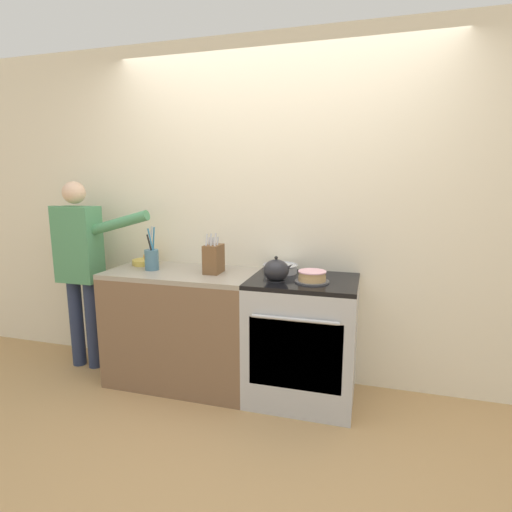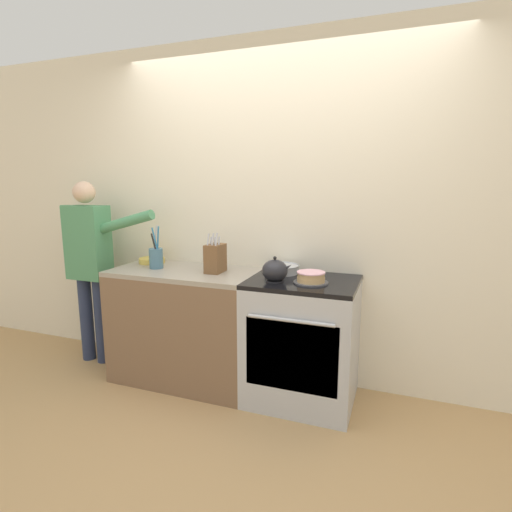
{
  "view_description": "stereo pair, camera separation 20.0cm",
  "coord_description": "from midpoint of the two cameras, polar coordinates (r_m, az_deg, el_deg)",
  "views": [
    {
      "loc": [
        0.7,
        -2.37,
        1.54
      ],
      "look_at": [
        -0.06,
        0.27,
        1.03
      ],
      "focal_mm": 28.0,
      "sensor_mm": 36.0,
      "label": 1
    },
    {
      "loc": [
        0.89,
        -2.31,
        1.54
      ],
      "look_at": [
        -0.06,
        0.27,
        1.03
      ],
      "focal_mm": 28.0,
      "sensor_mm": 36.0,
      "label": 2
    }
  ],
  "objects": [
    {
      "name": "counter_cabinet",
      "position": [
        3.2,
        -12.1,
        -9.84
      ],
      "size": [
        1.11,
        0.59,
        0.88
      ],
      "color": "brown",
      "rests_on": "ground_plane"
    },
    {
      "name": "stove_range",
      "position": [
        2.9,
        4.61,
        -11.82
      ],
      "size": [
        0.74,
        0.63,
        0.88
      ],
      "color": "#B7BABF",
      "rests_on": "ground_plane"
    },
    {
      "name": "fruit_bowl",
      "position": [
        3.38,
        -16.89,
        -0.48
      ],
      "size": [
        0.21,
        0.21,
        0.1
      ],
      "color": "gold",
      "rests_on": "counter_cabinet"
    },
    {
      "name": "wall_back",
      "position": [
        3.07,
        0.93,
        5.99
      ],
      "size": [
        8.0,
        0.04,
        2.6
      ],
      "color": "silver",
      "rests_on": "ground_plane"
    },
    {
      "name": "ground_plane",
      "position": [
        2.91,
        -2.55,
        -21.46
      ],
      "size": [
        16.0,
        16.0,
        0.0
      ],
      "primitive_type": "plane",
      "color": "tan"
    },
    {
      "name": "utensil_crock",
      "position": [
        3.15,
        -16.44,
        -0.39
      ],
      "size": [
        0.1,
        0.1,
        0.33
      ],
      "color": "#477084",
      "rests_on": "counter_cabinet"
    },
    {
      "name": "tea_kettle",
      "position": [
        2.69,
        0.8,
        -2.09
      ],
      "size": [
        0.21,
        0.17,
        0.17
      ],
      "color": "#232328",
      "rests_on": "stove_range"
    },
    {
      "name": "mixing_bowl",
      "position": [
        2.94,
        1.55,
        -1.8
      ],
      "size": [
        0.26,
        0.26,
        0.06
      ],
      "color": "#B7BABF",
      "rests_on": "stove_range"
    },
    {
      "name": "person_baker",
      "position": [
        3.59,
        -25.29,
        -0.49
      ],
      "size": [
        0.9,
        0.2,
        1.55
      ],
      "rotation": [
        0.0,
        0.0,
        -0.23
      ],
      "color": "#283351",
      "rests_on": "ground_plane"
    },
    {
      "name": "layer_cake",
      "position": [
        2.68,
        5.92,
        -3.0
      ],
      "size": [
        0.23,
        0.23,
        0.08
      ],
      "color": "#4C4C51",
      "rests_on": "stove_range"
    },
    {
      "name": "knife_block",
      "position": [
        2.95,
        -8.02,
        -0.38
      ],
      "size": [
        0.11,
        0.17,
        0.3
      ],
      "color": "brown",
      "rests_on": "counter_cabinet"
    }
  ]
}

